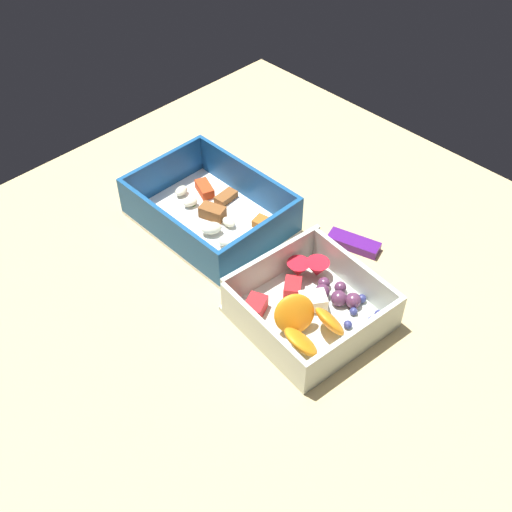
# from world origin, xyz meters

# --- Properties ---
(table_surface) EXTENTS (0.80, 0.80, 0.02)m
(table_surface) POSITION_xyz_m (0.00, 0.00, 0.01)
(table_surface) COLOR tan
(table_surface) RESTS_ON ground
(pasta_container) EXTENTS (0.20, 0.15, 0.06)m
(pasta_container) POSITION_xyz_m (-0.12, 0.02, 0.04)
(pasta_container) COLOR white
(pasta_container) RESTS_ON table_surface
(fruit_bowl) EXTENTS (0.17, 0.17, 0.06)m
(fruit_bowl) POSITION_xyz_m (0.09, -0.01, 0.04)
(fruit_bowl) COLOR silver
(fruit_bowl) RESTS_ON table_surface
(candy_bar) EXTENTS (0.07, 0.04, 0.01)m
(candy_bar) POSITION_xyz_m (0.05, 0.12, 0.03)
(candy_bar) COLOR #51197A
(candy_bar) RESTS_ON table_surface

